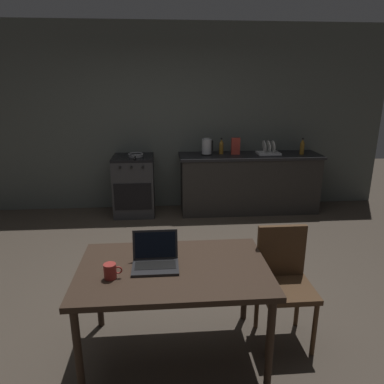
{
  "coord_description": "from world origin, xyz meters",
  "views": [
    {
      "loc": [
        -0.01,
        -2.96,
        1.94
      ],
      "look_at": [
        0.28,
        0.71,
        0.81
      ],
      "focal_mm": 33.31,
      "sensor_mm": 36.0,
      "label": 1
    }
  ],
  "objects_px": {
    "stove_oven": "(134,185)",
    "chair": "(284,277)",
    "bottle": "(302,147)",
    "coffee_mug": "(110,271)",
    "laptop": "(155,260)",
    "cereal_box": "(236,146)",
    "electric_kettle": "(207,147)",
    "dish_rack": "(268,151)",
    "dining_table": "(174,276)",
    "bottle_b": "(221,146)",
    "frying_pan": "(136,155)"
  },
  "relations": [
    {
      "from": "stove_oven",
      "to": "dish_rack",
      "type": "xyz_separation_m",
      "value": [
        2.06,
        0.0,
        0.5
      ]
    },
    {
      "from": "laptop",
      "to": "bottle",
      "type": "distance_m",
      "value": 3.7
    },
    {
      "from": "stove_oven",
      "to": "chair",
      "type": "relative_size",
      "value": 1.0
    },
    {
      "from": "electric_kettle",
      "to": "cereal_box",
      "type": "distance_m",
      "value": 0.44
    },
    {
      "from": "electric_kettle",
      "to": "stove_oven",
      "type": "bearing_deg",
      "value": -179.87
    },
    {
      "from": "dining_table",
      "to": "bottle_b",
      "type": "xyz_separation_m",
      "value": [
        0.83,
        3.14,
        0.36
      ]
    },
    {
      "from": "dining_table",
      "to": "cereal_box",
      "type": "distance_m",
      "value": 3.27
    },
    {
      "from": "electric_kettle",
      "to": "laptop",
      "type": "bearing_deg",
      "value": -103.4
    },
    {
      "from": "bottle_b",
      "to": "frying_pan",
      "type": "bearing_deg",
      "value": -175.16
    },
    {
      "from": "cereal_box",
      "to": "dish_rack",
      "type": "xyz_separation_m",
      "value": [
        0.51,
        -0.02,
        -0.08
      ]
    },
    {
      "from": "laptop",
      "to": "chair",
      "type": "bearing_deg",
      "value": 1.75
    },
    {
      "from": "stove_oven",
      "to": "dish_rack",
      "type": "bearing_deg",
      "value": 0.07
    },
    {
      "from": "stove_oven",
      "to": "frying_pan",
      "type": "relative_size",
      "value": 2.26
    },
    {
      "from": "coffee_mug",
      "to": "laptop",
      "type": "bearing_deg",
      "value": 26.51
    },
    {
      "from": "dish_rack",
      "to": "bottle_b",
      "type": "distance_m",
      "value": 0.73
    },
    {
      "from": "bottle",
      "to": "cereal_box",
      "type": "relative_size",
      "value": 0.98
    },
    {
      "from": "chair",
      "to": "electric_kettle",
      "type": "relative_size",
      "value": 3.5
    },
    {
      "from": "chair",
      "to": "frying_pan",
      "type": "xyz_separation_m",
      "value": [
        -1.31,
        2.88,
        0.41
      ]
    },
    {
      "from": "chair",
      "to": "bottle_b",
      "type": "bearing_deg",
      "value": 74.37
    },
    {
      "from": "stove_oven",
      "to": "cereal_box",
      "type": "height_order",
      "value": "cereal_box"
    },
    {
      "from": "chair",
      "to": "dish_rack",
      "type": "relative_size",
      "value": 2.64
    },
    {
      "from": "laptop",
      "to": "dish_rack",
      "type": "height_order",
      "value": "dish_rack"
    },
    {
      "from": "laptop",
      "to": "bottle",
      "type": "height_order",
      "value": "bottle"
    },
    {
      "from": "laptop",
      "to": "cereal_box",
      "type": "distance_m",
      "value": 3.27
    },
    {
      "from": "chair",
      "to": "electric_kettle",
      "type": "bearing_deg",
      "value": 78.99
    },
    {
      "from": "bottle",
      "to": "dining_table",
      "type": "bearing_deg",
      "value": -124.33
    },
    {
      "from": "stove_oven",
      "to": "electric_kettle",
      "type": "distance_m",
      "value": 1.25
    },
    {
      "from": "coffee_mug",
      "to": "dining_table",
      "type": "bearing_deg",
      "value": 15.27
    },
    {
      "from": "laptop",
      "to": "dish_rack",
      "type": "relative_size",
      "value": 0.94
    },
    {
      "from": "cereal_box",
      "to": "coffee_mug",
      "type": "bearing_deg",
      "value": -114.5
    },
    {
      "from": "stove_oven",
      "to": "electric_kettle",
      "type": "height_order",
      "value": "electric_kettle"
    },
    {
      "from": "cereal_box",
      "to": "dish_rack",
      "type": "bearing_deg",
      "value": -2.25
    },
    {
      "from": "coffee_mug",
      "to": "bottle_b",
      "type": "bearing_deg",
      "value": 69.04
    },
    {
      "from": "stove_oven",
      "to": "dining_table",
      "type": "distance_m",
      "value": 3.11
    },
    {
      "from": "dining_table",
      "to": "cereal_box",
      "type": "relative_size",
      "value": 5.25
    },
    {
      "from": "dining_table",
      "to": "coffee_mug",
      "type": "relative_size",
      "value": 10.94
    },
    {
      "from": "stove_oven",
      "to": "bottle_b",
      "type": "height_order",
      "value": "bottle_b"
    },
    {
      "from": "stove_oven",
      "to": "bottle",
      "type": "height_order",
      "value": "bottle"
    },
    {
      "from": "stove_oven",
      "to": "dish_rack",
      "type": "distance_m",
      "value": 2.12
    },
    {
      "from": "chair",
      "to": "dish_rack",
      "type": "bearing_deg",
      "value": 60.53
    },
    {
      "from": "stove_oven",
      "to": "frying_pan",
      "type": "height_order",
      "value": "frying_pan"
    },
    {
      "from": "stove_oven",
      "to": "electric_kettle",
      "type": "relative_size",
      "value": 3.51
    },
    {
      "from": "frying_pan",
      "to": "chair",
      "type": "bearing_deg",
      "value": -65.5
    },
    {
      "from": "stove_oven",
      "to": "bottle",
      "type": "bearing_deg",
      "value": -1.06
    },
    {
      "from": "dining_table",
      "to": "cereal_box",
      "type": "xyz_separation_m",
      "value": [
        1.04,
        3.08,
        0.38
      ]
    },
    {
      "from": "laptop",
      "to": "dish_rack",
      "type": "bearing_deg",
      "value": 56.17
    },
    {
      "from": "laptop",
      "to": "coffee_mug",
      "type": "height_order",
      "value": "laptop"
    },
    {
      "from": "chair",
      "to": "coffee_mug",
      "type": "xyz_separation_m",
      "value": [
        -1.26,
        -0.26,
        0.25
      ]
    },
    {
      "from": "electric_kettle",
      "to": "bottle_b",
      "type": "relative_size",
      "value": 1.05
    },
    {
      "from": "laptop",
      "to": "stove_oven",
      "type": "bearing_deg",
      "value": 92.38
    }
  ]
}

